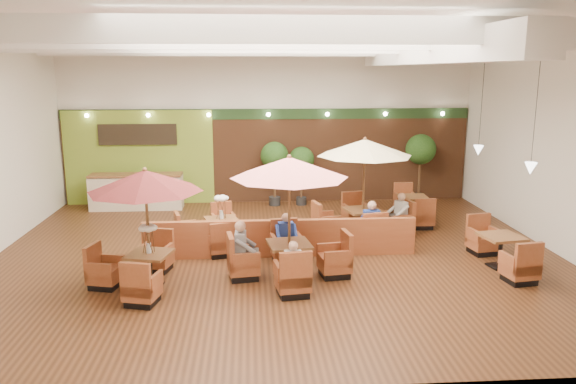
{
  "coord_description": "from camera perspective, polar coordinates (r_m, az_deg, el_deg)",
  "views": [
    {
      "loc": [
        -0.66,
        -13.31,
        4.51
      ],
      "look_at": [
        0.3,
        0.5,
        1.5
      ],
      "focal_mm": 35.0,
      "sensor_mm": 36.0,
      "label": 1
    }
  ],
  "objects": [
    {
      "name": "topiary_2",
      "position": [
        19.7,
        13.32,
        3.97
      ],
      "size": [
        1.03,
        1.03,
        2.39
      ],
      "color": "black",
      "rests_on": "ground"
    },
    {
      "name": "diner_2",
      "position": [
        12.35,
        -4.58,
        -5.35
      ],
      "size": [
        0.34,
        0.42,
        0.86
      ],
      "rotation": [
        0.0,
        0.0,
        4.69
      ],
      "color": "slate",
      "rests_on": "ground"
    },
    {
      "name": "table_4",
      "position": [
        14.04,
        20.75,
        -5.7
      ],
      "size": [
        1.0,
        2.68,
        0.98
      ],
      "rotation": [
        0.0,
        0.0,
        0.16
      ],
      "color": "brown",
      "rests_on": "ground"
    },
    {
      "name": "table_0",
      "position": [
        11.97,
        -14.48,
        -1.02
      ],
      "size": [
        2.5,
        2.63,
        2.58
      ],
      "rotation": [
        0.0,
        0.0,
        -0.25
      ],
      "color": "brown",
      "rests_on": "ground"
    },
    {
      "name": "table_3",
      "position": [
        14.86,
        -7.63,
        -3.73
      ],
      "size": [
        1.76,
        2.53,
        1.49
      ],
      "rotation": [
        0.0,
        0.0,
        0.26
      ],
      "color": "brown",
      "rests_on": "ground"
    },
    {
      "name": "room",
      "position": [
        14.59,
        -0.4,
        8.8
      ],
      "size": [
        14.04,
        14.0,
        5.52
      ],
      "color": "#381E0F",
      "rests_on": "ground"
    },
    {
      "name": "diner_1",
      "position": [
        13.36,
        -0.18,
        -4.15
      ],
      "size": [
        0.38,
        0.31,
        0.74
      ],
      "rotation": [
        0.0,
        0.0,
        3.24
      ],
      "color": "#213C93",
      "rests_on": "ground"
    },
    {
      "name": "diner_3",
      "position": [
        14.51,
        8.42,
        -2.82
      ],
      "size": [
        0.42,
        0.34,
        0.82
      ],
      "rotation": [
        0.0,
        0.0,
        0.09
      ],
      "color": "#213C93",
      "rests_on": "ground"
    },
    {
      "name": "diner_4",
      "position": [
        15.71,
        11.26,
        -1.83
      ],
      "size": [
        0.38,
        0.42,
        0.77
      ],
      "rotation": [
        0.0,
        0.0,
        1.86
      ],
      "color": "silver",
      "rests_on": "ground"
    },
    {
      "name": "topiary_0",
      "position": [
        18.86,
        -1.38,
        3.45
      ],
      "size": [
        0.94,
        0.94,
        2.18
      ],
      "color": "black",
      "rests_on": "ground"
    },
    {
      "name": "service_counter",
      "position": [
        19.2,
        -15.12,
        0.03
      ],
      "size": [
        3.0,
        0.75,
        1.18
      ],
      "color": "beige",
      "rests_on": "ground"
    },
    {
      "name": "topiary_1",
      "position": [
        18.94,
        1.38,
        3.09
      ],
      "size": [
        0.86,
        0.86,
        2.0
      ],
      "color": "black",
      "rests_on": "ground"
    },
    {
      "name": "table_5",
      "position": [
        17.66,
        12.57,
        -1.64
      ],
      "size": [
        0.86,
        2.5,
        0.93
      ],
      "rotation": [
        0.0,
        0.0,
        -0.03
      ],
      "color": "brown",
      "rests_on": "ground"
    },
    {
      "name": "table_2",
      "position": [
        15.24,
        7.74,
        2.2
      ],
      "size": [
        2.82,
        2.82,
        2.77
      ],
      "rotation": [
        0.0,
        0.0,
        0.2
      ],
      "color": "brown",
      "rests_on": "ground"
    },
    {
      "name": "diner_0",
      "position": [
        11.44,
        0.49,
        -7.06
      ],
      "size": [
        0.36,
        0.3,
        0.71
      ],
      "rotation": [
        0.0,
        0.0,
        0.1
      ],
      "color": "silver",
      "rests_on": "ground"
    },
    {
      "name": "booth_divider",
      "position": [
        13.86,
        -0.77,
        -4.71
      ],
      "size": [
        6.71,
        0.19,
        0.93
      ],
      "primitive_type": "cube",
      "rotation": [
        0.0,
        0.0,
        0.0
      ],
      "color": "brown",
      "rests_on": "ground"
    },
    {
      "name": "table_1",
      "position": [
        12.1,
        0.13,
        -0.34
      ],
      "size": [
        2.77,
        2.77,
        2.76
      ],
      "rotation": [
        0.0,
        0.0,
        0.14
      ],
      "color": "brown",
      "rests_on": "ground"
    }
  ]
}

